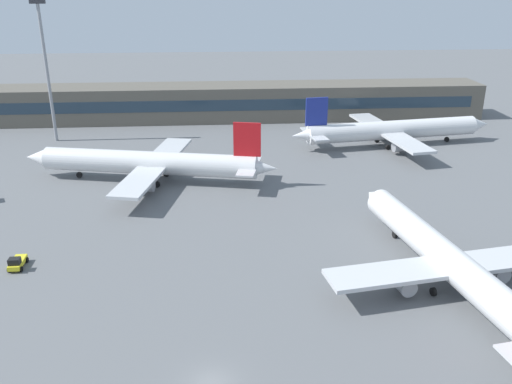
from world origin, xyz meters
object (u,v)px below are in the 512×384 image
(airplane_near, at_px, (446,259))
(airplane_mid, at_px, (148,163))
(floodlight_tower_west, at_px, (46,63))
(airplane_far, at_px, (394,130))
(baggage_tug_yellow, at_px, (17,263))

(airplane_near, bearing_deg, airplane_mid, 135.96)
(floodlight_tower_west, bearing_deg, airplane_mid, -49.71)
(airplane_near, height_order, airplane_mid, airplane_mid)
(airplane_far, bearing_deg, baggage_tug_yellow, -142.49)
(airplane_mid, height_order, floodlight_tower_west, floodlight_tower_west)
(airplane_near, bearing_deg, airplane_far, 78.33)
(floodlight_tower_west, bearing_deg, airplane_far, -7.04)
(airplane_mid, distance_m, baggage_tug_yellow, 33.95)
(airplane_far, relative_size, baggage_tug_yellow, 12.94)
(airplane_mid, relative_size, floodlight_tower_west, 1.51)
(airplane_near, relative_size, airplane_far, 0.95)
(airplane_far, xyz_separation_m, floodlight_tower_west, (-75.96, 9.38, 14.06))
(airplane_near, bearing_deg, floodlight_tower_west, 133.68)
(airplane_near, xyz_separation_m, airplane_far, (11.92, 57.68, 0.18))
(airplane_near, distance_m, airplane_mid, 55.57)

